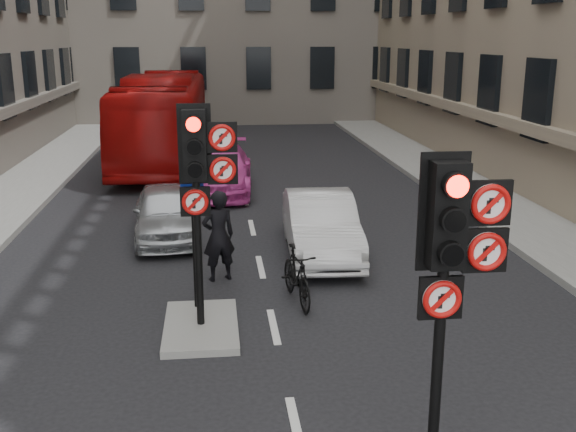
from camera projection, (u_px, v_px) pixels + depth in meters
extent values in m
cube|color=gray|center=(508.00, 207.00, 18.69)|extent=(3.00, 50.00, 0.16)
cube|color=gray|center=(201.00, 327.00, 11.07)|extent=(1.20, 2.00, 0.12)
cylinder|color=black|center=(437.00, 372.00, 7.22)|extent=(0.12, 0.12, 2.40)
cube|color=black|center=(447.00, 215.00, 6.77)|extent=(0.36, 0.28, 1.10)
cube|color=black|center=(443.00, 212.00, 6.89)|extent=(0.52, 0.03, 1.25)
cylinder|color=#FF1407|center=(458.00, 186.00, 6.44)|extent=(0.22, 0.01, 0.22)
cylinder|color=black|center=(456.00, 222.00, 6.53)|extent=(0.22, 0.01, 0.22)
cylinder|color=black|center=(453.00, 256.00, 6.62)|extent=(0.22, 0.01, 0.22)
cube|color=black|center=(489.00, 203.00, 6.76)|extent=(0.47, 0.05, 0.47)
cylinder|color=white|center=(490.00, 204.00, 6.72)|extent=(0.41, 0.02, 0.41)
torus|color=#BF0C0A|center=(491.00, 204.00, 6.71)|extent=(0.41, 0.06, 0.41)
cube|color=#BF0C0A|center=(491.00, 204.00, 6.70)|extent=(0.25, 0.01, 0.25)
cube|color=black|center=(485.00, 250.00, 6.89)|extent=(0.47, 0.05, 0.47)
cylinder|color=white|center=(487.00, 251.00, 6.85)|extent=(0.41, 0.02, 0.41)
torus|color=#BF0C0A|center=(487.00, 252.00, 6.84)|extent=(0.41, 0.06, 0.41)
cube|color=#BF0C0A|center=(487.00, 252.00, 6.83)|extent=(0.25, 0.01, 0.25)
cube|color=black|center=(441.00, 298.00, 6.97)|extent=(0.47, 0.05, 0.47)
cylinder|color=white|center=(442.00, 299.00, 6.94)|extent=(0.41, 0.02, 0.41)
torus|color=#BF0C0A|center=(442.00, 300.00, 6.92)|extent=(0.41, 0.06, 0.41)
cube|color=#BF0C0A|center=(442.00, 300.00, 6.92)|extent=(0.25, 0.01, 0.25)
cylinder|color=black|center=(198.00, 254.00, 10.75)|extent=(0.12, 0.12, 2.40)
cube|color=black|center=(195.00, 145.00, 10.29)|extent=(0.36, 0.28, 1.10)
cube|color=black|center=(195.00, 144.00, 10.42)|extent=(0.52, 0.03, 1.25)
cylinder|color=#FF1407|center=(193.00, 124.00, 9.96)|extent=(0.22, 0.02, 0.22)
cylinder|color=black|center=(194.00, 148.00, 10.06)|extent=(0.22, 0.02, 0.22)
cylinder|color=black|center=(195.00, 171.00, 10.15)|extent=(0.22, 0.02, 0.22)
cube|color=black|center=(222.00, 137.00, 10.29)|extent=(0.47, 0.05, 0.47)
cylinder|color=white|center=(222.00, 138.00, 10.25)|extent=(0.41, 0.02, 0.41)
torus|color=#BF0C0A|center=(222.00, 138.00, 10.23)|extent=(0.41, 0.06, 0.41)
cube|color=#BF0C0A|center=(222.00, 138.00, 10.23)|extent=(0.25, 0.02, 0.25)
cube|color=black|center=(223.00, 169.00, 10.42)|extent=(0.47, 0.05, 0.47)
cylinder|color=white|center=(223.00, 170.00, 10.38)|extent=(0.41, 0.02, 0.41)
torus|color=#BF0C0A|center=(223.00, 170.00, 10.36)|extent=(0.41, 0.06, 0.41)
cube|color=#BF0C0A|center=(223.00, 170.00, 10.36)|extent=(0.25, 0.02, 0.25)
cube|color=black|center=(195.00, 201.00, 10.50)|extent=(0.47, 0.05, 0.47)
cylinder|color=white|center=(195.00, 202.00, 10.46)|extent=(0.41, 0.02, 0.41)
torus|color=#BF0C0A|center=(195.00, 202.00, 10.45)|extent=(0.41, 0.06, 0.41)
cube|color=#BF0C0A|center=(195.00, 202.00, 10.44)|extent=(0.25, 0.02, 0.25)
imported|color=#ABAFB3|center=(166.00, 212.00, 15.97)|extent=(1.80, 3.82, 1.26)
imported|color=silver|center=(321.00, 225.00, 14.73)|extent=(1.62, 4.18, 1.36)
imported|color=#D23D9E|center=(219.00, 169.00, 20.75)|extent=(2.21, 4.88, 1.39)
imported|color=#970B0A|center=(164.00, 118.00, 25.57)|extent=(3.00, 11.87, 3.29)
imported|color=black|center=(297.00, 276.00, 12.10)|extent=(0.72, 1.76, 1.02)
imported|color=black|center=(218.00, 236.00, 13.14)|extent=(0.77, 0.62, 1.82)
cylinder|color=black|center=(194.00, 246.00, 11.47)|extent=(0.07, 0.07, 2.20)
cube|color=navy|center=(192.00, 190.00, 11.16)|extent=(0.39, 0.11, 0.31)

